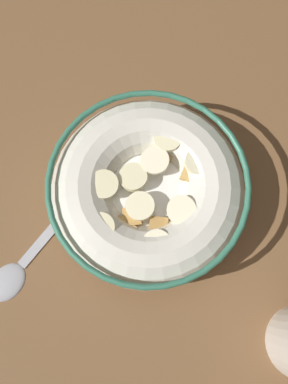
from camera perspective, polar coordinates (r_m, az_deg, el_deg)
ground_plane at (r=46.54cm, az=-0.00°, el=-1.19°), size 115.12×115.12×2.00cm
cereal_bowl at (r=42.28cm, az=0.01°, el=0.12°), size 19.55×19.55×6.28cm
spoon at (r=46.06cm, az=-16.71°, el=-9.35°), size 14.40×11.26×0.80cm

